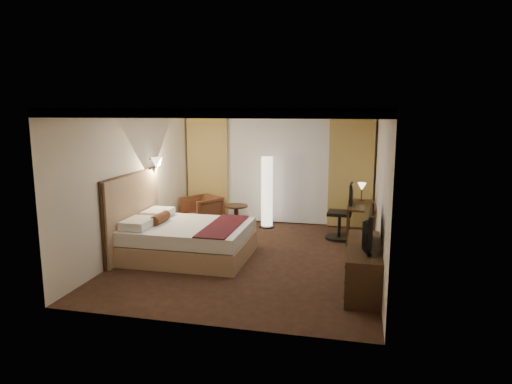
% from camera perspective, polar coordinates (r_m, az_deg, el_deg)
% --- Properties ---
extents(floor, '(4.50, 5.50, 0.01)m').
position_cam_1_polar(floor, '(8.49, -0.61, -8.14)').
color(floor, black).
rests_on(floor, ground).
extents(ceiling, '(4.50, 5.50, 0.01)m').
position_cam_1_polar(ceiling, '(8.05, -0.65, 10.41)').
color(ceiling, white).
rests_on(ceiling, back_wall).
extents(back_wall, '(4.50, 0.02, 2.70)m').
position_cam_1_polar(back_wall, '(10.83, 2.78, 3.21)').
color(back_wall, beige).
rests_on(back_wall, floor).
extents(left_wall, '(0.02, 5.50, 2.70)m').
position_cam_1_polar(left_wall, '(8.95, -14.78, 1.39)').
color(left_wall, beige).
rests_on(left_wall, floor).
extents(right_wall, '(0.02, 5.50, 2.70)m').
position_cam_1_polar(right_wall, '(7.95, 15.35, 0.27)').
color(right_wall, beige).
rests_on(right_wall, floor).
extents(crown_molding, '(4.50, 5.50, 0.12)m').
position_cam_1_polar(crown_molding, '(8.05, -0.65, 9.99)').
color(crown_molding, black).
rests_on(crown_molding, ceiling).
extents(soffit, '(4.50, 0.50, 0.20)m').
position_cam_1_polar(soffit, '(10.50, 2.60, 9.83)').
color(soffit, white).
rests_on(soffit, ceiling).
extents(curtain_sheer, '(2.48, 0.04, 2.45)m').
position_cam_1_polar(curtain_sheer, '(10.76, 2.70, 2.63)').
color(curtain_sheer, silver).
rests_on(curtain_sheer, back_wall).
extents(curtain_left_drape, '(1.00, 0.14, 2.45)m').
position_cam_1_polar(curtain_left_drape, '(11.13, -6.01, 2.84)').
color(curtain_left_drape, tan).
rests_on(curtain_left_drape, back_wall).
extents(curtain_right_drape, '(1.00, 0.14, 2.45)m').
position_cam_1_polar(curtain_right_drape, '(10.54, 11.79, 2.26)').
color(curtain_right_drape, tan).
rests_on(curtain_right_drape, back_wall).
extents(wall_sconce, '(0.24, 0.24, 0.24)m').
position_cam_1_polar(wall_sconce, '(9.38, -12.29, 3.55)').
color(wall_sconce, white).
rests_on(wall_sconce, left_wall).
extents(bed, '(2.17, 1.69, 0.63)m').
position_cam_1_polar(bed, '(8.49, -8.32, -6.00)').
color(bed, white).
rests_on(bed, floor).
extents(headboard, '(0.12, 1.99, 1.50)m').
position_cam_1_polar(headboard, '(8.83, -15.04, -2.71)').
color(headboard, '#A27B5E').
rests_on(headboard, floor).
extents(armchair, '(1.02, 1.01, 0.77)m').
position_cam_1_polar(armchair, '(10.66, -6.80, -2.21)').
color(armchair, '#553119').
rests_on(armchair, floor).
extents(side_table, '(0.52, 0.52, 0.57)m').
position_cam_1_polar(side_table, '(10.28, -2.47, -3.21)').
color(side_table, black).
rests_on(side_table, floor).
extents(floor_lamp, '(0.35, 0.35, 1.64)m').
position_cam_1_polar(floor_lamp, '(10.40, 1.38, -0.01)').
color(floor_lamp, white).
rests_on(floor_lamp, floor).
extents(desk, '(0.55, 1.18, 0.75)m').
position_cam_1_polar(desk, '(9.74, 12.94, -3.68)').
color(desk, black).
rests_on(desk, floor).
extents(desk_lamp, '(0.18, 0.18, 0.34)m').
position_cam_1_polar(desk_lamp, '(10.06, 13.07, -0.07)').
color(desk_lamp, '#FFD899').
rests_on(desk_lamp, desk).
extents(office_chair, '(0.60, 0.60, 1.20)m').
position_cam_1_polar(office_chair, '(9.65, 10.43, -2.35)').
color(office_chair, black).
rests_on(office_chair, floor).
extents(dresser, '(0.50, 1.73, 0.67)m').
position_cam_1_polar(dresser, '(7.18, 13.27, -9.06)').
color(dresser, black).
rests_on(dresser, floor).
extents(television, '(0.67, 1.12, 0.14)m').
position_cam_1_polar(television, '(7.00, 13.24, -3.98)').
color(television, black).
rests_on(television, dresser).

